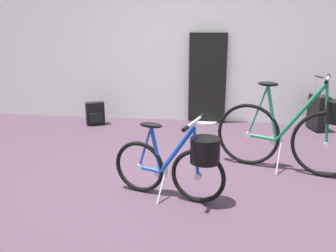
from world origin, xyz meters
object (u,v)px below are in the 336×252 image
Objects in this scene: display_bike_left at (298,131)px; rolling_suitcase at (318,112)px; folding_bike_foreground at (181,161)px; backpack_on_floor at (95,114)px; floor_banner_stand at (207,84)px.

display_bike_left reaches higher than rolling_suitcase.
folding_bike_foreground is at bearing -126.42° from rolling_suitcase.
backpack_on_floor is (-3.48, -0.14, -0.10)m from rolling_suitcase.
floor_banner_stand reaches higher than folding_bike_foreground.
floor_banner_stand reaches higher than backpack_on_floor.
floor_banner_stand is 2.78m from folding_bike_foreground.
floor_banner_stand is at bearing 86.54° from folding_bike_foreground.
backpack_on_floor is (-1.61, 2.40, -0.19)m from folding_bike_foreground.
display_bike_left is at bearing -111.69° from rolling_suitcase.
floor_banner_stand is 1.88m from backpack_on_floor.
display_bike_left is 1.77× the size of rolling_suitcase.
folding_bike_foreground is 3.15m from rolling_suitcase.
floor_banner_stand reaches higher than rolling_suitcase.
backpack_on_floor is at bearing -168.39° from floor_banner_stand.
rolling_suitcase is at bearing 2.23° from backpack_on_floor.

